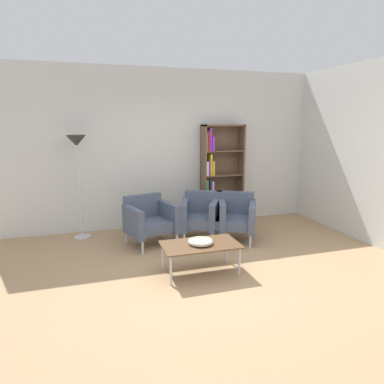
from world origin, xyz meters
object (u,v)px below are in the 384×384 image
Objects in this scene: armchair_corner_red at (203,215)px; decorative_bowl at (200,241)px; armchair_by_bookshelf at (233,216)px; armchair_spare_guest at (149,219)px; bookshelf_tall at (218,175)px; coffee_table_low at (200,246)px; floor_lamp_torchiere at (77,153)px.

decorative_bowl is at bearing -91.09° from armchair_corner_red.
armchair_by_bookshelf is (0.93, 1.06, -0.02)m from decorative_bowl.
armchair_corner_red is 0.92m from armchair_spare_guest.
bookshelf_tall reaches higher than decorative_bowl.
coffee_table_low is 1.08× the size of armchair_by_bookshelf.
bookshelf_tall is at bearing 112.57° from armchair_by_bookshelf.
armchair_spare_guest is (-1.49, -0.80, -0.53)m from bookshelf_tall.
armchair_spare_guest is at bearing -151.88° from bookshelf_tall.
armchair_spare_guest is 1.60m from floor_lamp_torchiere.
floor_lamp_torchiere is at bearing 128.28° from coffee_table_low.
coffee_table_low is (-1.04, -2.07, -0.58)m from bookshelf_tall.
armchair_spare_guest is 1.39m from armchair_by_bookshelf.
floor_lamp_torchiere is (-1.50, 1.90, 1.01)m from decorative_bowl.
armchair_spare_guest reaches higher than coffee_table_low.
armchair_corner_red is at bearing 69.60° from coffee_table_low.
armchair_corner_red is 0.51m from armchair_by_bookshelf.
bookshelf_tall is 5.94× the size of decorative_bowl.
armchair_corner_red is at bearing -17.84° from armchair_spare_guest.
armchair_corner_red is 2.31m from floor_lamp_torchiere.
coffee_table_low is 1.13× the size of armchair_corner_red.
armchair_spare_guest and armchair_by_bookshelf have the same top height.
coffee_table_low is 1.41m from armchair_by_bookshelf.
decorative_bowl is (-0.00, 0.00, 0.07)m from coffee_table_low.
armchair_by_bookshelf is 2.77m from floor_lamp_torchiere.
bookshelf_tall is 1.12m from armchair_corner_red.
floor_lamp_torchiere is (-2.54, -0.17, 0.50)m from bookshelf_tall.
armchair_spare_guest is (-0.45, 1.27, -0.02)m from decorative_bowl.
armchair_spare_guest is 0.94× the size of armchair_by_bookshelf.
armchair_spare_guest is (-0.92, 0.01, 0.00)m from armchair_corner_red.
armchair_spare_guest is at bearing -30.75° from floor_lamp_torchiere.
armchair_corner_red is 1.02× the size of armchair_spare_guest.
bookshelf_tall is at bearing 3.84° from floor_lamp_torchiere.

